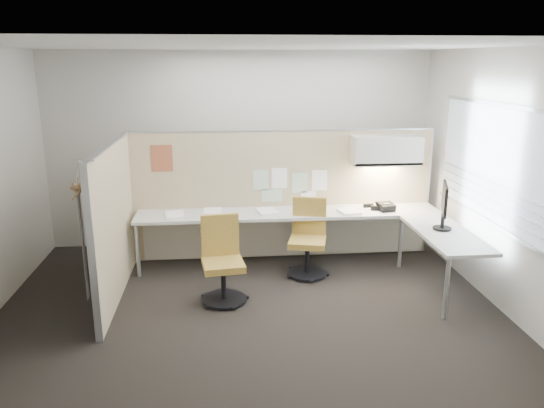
{
  "coord_description": "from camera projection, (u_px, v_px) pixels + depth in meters",
  "views": [
    {
      "loc": [
        -0.26,
        -5.38,
        2.66
      ],
      "look_at": [
        0.33,
        0.8,
        0.97
      ],
      "focal_mm": 35.0,
      "sensor_mm": 36.0,
      "label": 1
    }
  ],
  "objects": [
    {
      "name": "chair_left",
      "position": [
        222.0,
        262.0,
        5.99
      ],
      "size": [
        0.51,
        0.52,
        0.96
      ],
      "rotation": [
        0.0,
        0.0,
        0.13
      ],
      "color": "black",
      "rests_on": "floor"
    },
    {
      "name": "window_pane",
      "position": [
        499.0,
        166.0,
        5.73
      ],
      "size": [
        0.01,
        2.8,
        1.3
      ],
      "primitive_type": "cube",
      "color": "#A6B2C1",
      "rests_on": "wall_right"
    },
    {
      "name": "pinned_papers",
      "position": [
        289.0,
        184.0,
        7.18
      ],
      "size": [
        1.01,
        0.0,
        0.47
      ],
      "color": "#8CBF8C",
      "rests_on": "partition_back"
    },
    {
      "name": "paper_stack_4",
      "position": [
        349.0,
        211.0,
        6.94
      ],
      "size": [
        0.29,
        0.34,
        0.03
      ],
      "primitive_type": "cube",
      "rotation": [
        0.0,
        0.0,
        0.23
      ],
      "color": "white",
      "rests_on": "desk"
    },
    {
      "name": "wall_back",
      "position": [
        240.0,
        150.0,
        7.69
      ],
      "size": [
        5.5,
        0.02,
        2.8
      ],
      "primitive_type": "cube",
      "color": "beige",
      "rests_on": "ground"
    },
    {
      "name": "chair_right",
      "position": [
        308.0,
        240.0,
        6.73
      ],
      "size": [
        0.55,
        0.56,
        0.96
      ],
      "rotation": [
        0.0,
        0.0,
        -0.25
      ],
      "color": "black",
      "rests_on": "floor"
    },
    {
      "name": "paper_stack_1",
      "position": [
        213.0,
        211.0,
        6.96
      ],
      "size": [
        0.23,
        0.3,
        0.02
      ],
      "primitive_type": "cube",
      "rotation": [
        0.0,
        0.0,
        0.01
      ],
      "color": "white",
      "rests_on": "desk"
    },
    {
      "name": "tape_dispenser",
      "position": [
        375.0,
        208.0,
        7.04
      ],
      "size": [
        0.11,
        0.08,
        0.06
      ],
      "primitive_type": "cube",
      "rotation": [
        0.0,
        0.0,
        -0.27
      ],
      "color": "black",
      "rests_on": "desk"
    },
    {
      "name": "monitor",
      "position": [
        444.0,
        204.0,
        6.16
      ],
      "size": [
        0.22,
        0.5,
        0.55
      ],
      "rotation": [
        0.0,
        0.0,
        1.22
      ],
      "color": "black",
      "rests_on": "desk"
    },
    {
      "name": "stapler",
      "position": [
        368.0,
        206.0,
        7.18
      ],
      "size": [
        0.14,
        0.04,
        0.05
      ],
      "primitive_type": "cube",
      "rotation": [
        0.0,
        0.0,
        0.02
      ],
      "color": "black",
      "rests_on": "desk"
    },
    {
      "name": "floor",
      "position": [
        250.0,
        308.0,
        5.89
      ],
      "size": [
        5.5,
        4.5,
        0.01
      ],
      "primitive_type": "cube",
      "color": "black",
      "rests_on": "ground"
    },
    {
      "name": "partition_left",
      "position": [
        114.0,
        223.0,
        6.01
      ],
      "size": [
        0.06,
        2.2,
        1.75
      ],
      "primitive_type": "cube",
      "color": "tan",
      "rests_on": "floor"
    },
    {
      "name": "paper_stack_3",
      "position": [
        314.0,
        210.0,
        7.04
      ],
      "size": [
        0.25,
        0.32,
        0.01
      ],
      "primitive_type": "cube",
      "rotation": [
        0.0,
        0.0,
        -0.07
      ],
      "color": "white",
      "rests_on": "desk"
    },
    {
      "name": "task_light_strip",
      "position": [
        385.0,
        166.0,
        7.06
      ],
      "size": [
        0.6,
        0.06,
        0.02
      ],
      "primitive_type": "cube",
      "color": "#FFEABF",
      "rests_on": "overhead_bin"
    },
    {
      "name": "paper_stack_2",
      "position": [
        267.0,
        212.0,
        6.9
      ],
      "size": [
        0.29,
        0.34,
        0.04
      ],
      "primitive_type": "cube",
      "rotation": [
        0.0,
        0.0,
        0.21
      ],
      "color": "white",
      "rests_on": "desk"
    },
    {
      "name": "paper_stack_0",
      "position": [
        175.0,
        215.0,
        6.8
      ],
      "size": [
        0.27,
        0.33,
        0.03
      ],
      "primitive_type": "cube",
      "rotation": [
        0.0,
        0.0,
        0.16
      ],
      "color": "white",
      "rests_on": "desk"
    },
    {
      "name": "coat_hook",
      "position": [
        80.0,
        199.0,
        4.9
      ],
      "size": [
        0.18,
        0.45,
        1.34
      ],
      "color": "silver",
      "rests_on": "partition_left"
    },
    {
      "name": "partition_back",
      "position": [
        283.0,
        195.0,
        7.25
      ],
      "size": [
        4.1,
        0.06,
        1.75
      ],
      "primitive_type": "cube",
      "color": "tan",
      "rests_on": "floor"
    },
    {
      "name": "wall_right",
      "position": [
        500.0,
        180.0,
        5.78
      ],
      "size": [
        0.02,
        4.5,
        2.8
      ],
      "primitive_type": "cube",
      "color": "beige",
      "rests_on": "ground"
    },
    {
      "name": "phone",
      "position": [
        386.0,
        207.0,
        7.02
      ],
      "size": [
        0.24,
        0.23,
        0.12
      ],
      "rotation": [
        0.0,
        0.0,
        0.2
      ],
      "color": "black",
      "rests_on": "desk"
    },
    {
      "name": "wall_front",
      "position": [
        266.0,
        266.0,
        3.36
      ],
      "size": [
        5.5,
        0.02,
        2.8
      ],
      "primitive_type": "cube",
      "color": "beige",
      "rests_on": "ground"
    },
    {
      "name": "poster",
      "position": [
        162.0,
        158.0,
        6.93
      ],
      "size": [
        0.28,
        0.0,
        0.35
      ],
      "primitive_type": "cube",
      "color": "#E6511D",
      "rests_on": "partition_back"
    },
    {
      "name": "ceiling",
      "position": [
        246.0,
        45.0,
        5.16
      ],
      "size": [
        5.5,
        4.5,
        0.01
      ],
      "primitive_type": "cube",
      "color": "white",
      "rests_on": "wall_back"
    },
    {
      "name": "overhead_bin",
      "position": [
        386.0,
        150.0,
        7.0
      ],
      "size": [
        0.9,
        0.36,
        0.38
      ],
      "primitive_type": "cube",
      "color": "beige",
      "rests_on": "partition_back"
    },
    {
      "name": "desk",
      "position": [
        316.0,
        224.0,
        6.9
      ],
      "size": [
        4.0,
        2.07,
        0.73
      ],
      "color": "beige",
      "rests_on": "floor"
    }
  ]
}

